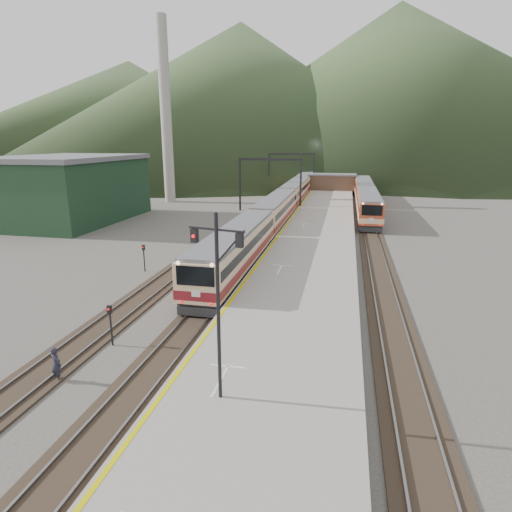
% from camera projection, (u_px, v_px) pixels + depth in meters
% --- Properties ---
extents(ground, '(400.00, 400.00, 0.00)m').
position_uv_depth(ground, '(45.00, 501.00, 13.01)').
color(ground, '#47423D').
rests_on(ground, ground).
extents(track_main, '(2.60, 200.00, 0.23)m').
position_uv_depth(track_main, '(271.00, 232.00, 50.76)').
color(track_main, black).
rests_on(track_main, ground).
extents(track_far, '(2.60, 200.00, 0.23)m').
position_uv_depth(track_far, '(230.00, 230.00, 51.75)').
color(track_far, black).
rests_on(track_far, ground).
extents(track_second, '(2.60, 200.00, 0.23)m').
position_uv_depth(track_second, '(371.00, 236.00, 48.48)').
color(track_second, black).
rests_on(track_second, ground).
extents(platform, '(8.00, 100.00, 1.00)m').
position_uv_depth(platform, '(317.00, 234.00, 47.64)').
color(platform, gray).
rests_on(platform, ground).
extents(gantry_near, '(9.55, 0.25, 8.00)m').
position_uv_depth(gantry_near, '(270.00, 174.00, 64.03)').
color(gantry_near, black).
rests_on(gantry_near, ground).
extents(gantry_far, '(9.55, 0.25, 8.00)m').
position_uv_depth(gantry_far, '(291.00, 165.00, 87.64)').
color(gantry_far, black).
rests_on(gantry_far, ground).
extents(warehouse, '(14.50, 20.50, 8.60)m').
position_uv_depth(warehouse, '(68.00, 189.00, 57.08)').
color(warehouse, black).
rests_on(warehouse, ground).
extents(smokestack, '(1.80, 1.80, 30.00)m').
position_uv_depth(smokestack, '(166.00, 113.00, 71.96)').
color(smokestack, '#9E998E').
rests_on(smokestack, ground).
extents(station_shed, '(9.40, 4.40, 3.10)m').
position_uv_depth(station_shed, '(332.00, 182.00, 84.86)').
color(station_shed, brown).
rests_on(station_shed, platform).
extents(hill_a, '(180.00, 180.00, 60.00)m').
position_uv_depth(hill_a, '(242.00, 95.00, 192.44)').
color(hill_a, '#324C27').
rests_on(hill_a, ground).
extents(hill_b, '(220.00, 220.00, 75.00)m').
position_uv_depth(hill_b, '(396.00, 84.00, 214.34)').
color(hill_b, '#324C27').
rests_on(hill_b, ground).
extents(hill_d, '(200.00, 200.00, 55.00)m').
position_uv_depth(hill_d, '(132.00, 110.00, 256.17)').
color(hill_d, '#324C27').
rests_on(hill_d, ground).
extents(main_train, '(2.89, 79.28, 3.53)m').
position_uv_depth(main_train, '(287.00, 200.00, 62.93)').
color(main_train, '#E6BC8C').
rests_on(main_train, track_main).
extents(second_train, '(2.82, 38.44, 3.44)m').
position_uv_depth(second_train, '(365.00, 197.00, 67.20)').
color(second_train, '#C04728').
rests_on(second_train, track_second).
extents(signal_mast, '(2.16, 0.62, 7.21)m').
position_uv_depth(signal_mast, '(218.00, 290.00, 15.41)').
color(signal_mast, black).
rests_on(signal_mast, platform).
extents(short_signal_a, '(0.22, 0.16, 2.27)m').
position_uv_depth(short_signal_a, '(110.00, 320.00, 22.49)').
color(short_signal_a, black).
rests_on(short_signal_a, ground).
extents(short_signal_b, '(0.25, 0.20, 2.27)m').
position_uv_depth(short_signal_b, '(236.00, 234.00, 43.16)').
color(short_signal_b, black).
rests_on(short_signal_b, ground).
extents(short_signal_c, '(0.23, 0.17, 2.27)m').
position_uv_depth(short_signal_c, '(144.00, 254.00, 35.31)').
color(short_signal_c, black).
rests_on(short_signal_c, ground).
extents(worker, '(0.70, 0.59, 1.65)m').
position_uv_depth(worker, '(56.00, 364.00, 19.32)').
color(worker, '#222130').
rests_on(worker, ground).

